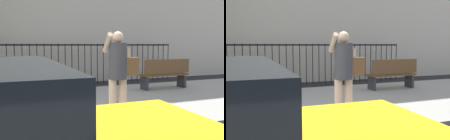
# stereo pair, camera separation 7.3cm
# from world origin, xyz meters

# --- Properties ---
(sidewalk) EXTENTS (28.00, 4.40, 0.15)m
(sidewalk) POSITION_xyz_m (0.00, 2.20, 0.07)
(sidewalk) COLOR #9E9B93
(sidewalk) RESTS_ON ground
(iron_fence) EXTENTS (12.03, 0.04, 1.60)m
(iron_fence) POSITION_xyz_m (0.00, 5.90, 1.02)
(iron_fence) COLOR black
(iron_fence) RESTS_ON ground
(pedestrian_on_phone) EXTENTS (0.68, 0.49, 1.65)m
(pedestrian_on_phone) POSITION_xyz_m (1.49, 0.85, 1.11)
(pedestrian_on_phone) COLOR beige
(pedestrian_on_phone) RESTS_ON sidewalk
(street_bench) EXTENTS (1.60, 0.45, 0.95)m
(street_bench) POSITION_xyz_m (4.08, 3.21, 0.65)
(street_bench) COLOR brown
(street_bench) RESTS_ON sidewalk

